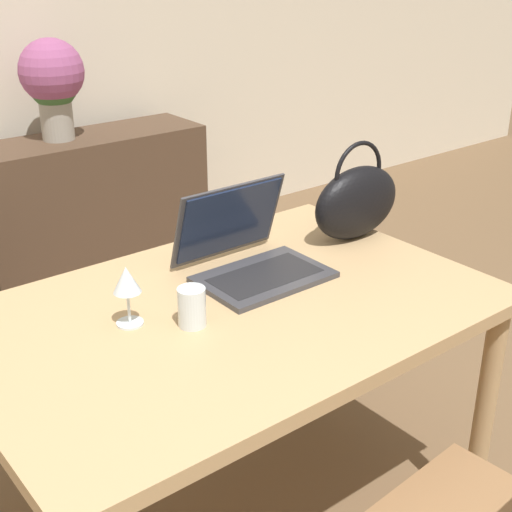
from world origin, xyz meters
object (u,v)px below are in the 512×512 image
object	(u,v)px
flower_vase	(52,80)
drinking_glass	(192,307)
handbag	(357,201)
laptop	(247,250)
wine_glass	(127,283)

from	to	relation	value
flower_vase	drinking_glass	bearing A→B (deg)	-105.14
flower_vase	handbag	bearing A→B (deg)	-84.26
drinking_glass	flower_vase	size ratio (longest dim) A/B	0.21
handbag	flower_vase	distance (m)	1.88
laptop	flower_vase	xyz separation A→B (m)	(0.24, 1.85, 0.20)
handbag	laptop	bearing A→B (deg)	178.39
wine_glass	handbag	world-z (taller)	handbag
drinking_glass	handbag	xyz separation A→B (m)	(0.74, 0.16, 0.07)
laptop	wine_glass	bearing A→B (deg)	-170.96
handbag	wine_glass	bearing A→B (deg)	-176.30
drinking_glass	flower_vase	world-z (taller)	flower_vase
laptop	handbag	world-z (taller)	handbag
laptop	flower_vase	distance (m)	1.88
wine_glass	laptop	bearing A→B (deg)	9.04
wine_glass	flower_vase	world-z (taller)	flower_vase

